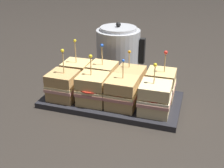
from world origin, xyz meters
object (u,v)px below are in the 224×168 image
at_px(sandwich_front_center_left, 93,89).
at_px(kettle_steel, 118,49).
at_px(serving_platter, 112,100).
at_px(sandwich_back_far_right, 160,85).
at_px(sandwich_front_far_right, 155,98).
at_px(sandwich_back_center_left, 103,77).
at_px(sandwich_front_center_right, 122,93).
at_px(sandwich_back_far_left, 77,74).
at_px(sandwich_back_center_right, 130,81).
at_px(sandwich_front_far_left, 63,86).

xyz_separation_m(sandwich_front_center_left, kettle_steel, (-0.02, 0.33, 0.03)).
bearing_deg(serving_platter, sandwich_back_far_right, 18.30).
bearing_deg(sandwich_front_far_right, sandwich_back_center_left, 153.17).
distance_m(sandwich_front_center_right, sandwich_front_far_right, 0.10).
bearing_deg(sandwich_front_far_right, sandwich_back_far_left, 161.37).
height_order(sandwich_front_center_left, sandwich_back_center_right, sandwich_front_center_left).
bearing_deg(sandwich_front_center_right, sandwich_front_center_left, -179.36).
relative_size(serving_platter, sandwich_front_center_right, 2.88).
bearing_deg(sandwich_back_far_right, serving_platter, -161.70).
bearing_deg(sandwich_back_far_right, sandwich_back_center_right, 179.68).
distance_m(serving_platter, sandwich_front_center_left, 0.09).
height_order(sandwich_back_far_left, sandwich_back_center_right, sandwich_back_far_left).
relative_size(sandwich_back_far_left, sandwich_back_far_right, 1.05).
bearing_deg(sandwich_front_far_left, sandwich_front_center_right, 1.38).
distance_m(sandwich_back_center_left, sandwich_back_far_right, 0.20).
bearing_deg(sandwich_back_far_right, sandwich_front_center_right, -136.41).
bearing_deg(sandwich_back_center_right, sandwich_front_center_left, -134.16).
bearing_deg(sandwich_front_far_right, sandwich_back_center_right, 135.08).
distance_m(sandwich_front_far_left, sandwich_back_far_left, 0.10).
bearing_deg(sandwich_back_far_left, sandwich_back_far_right, -0.04).
bearing_deg(sandwich_front_center_left, sandwich_back_center_left, 91.63).
relative_size(sandwich_front_center_left, kettle_steel, 0.79).
relative_size(sandwich_back_center_right, sandwich_back_far_right, 0.91).
distance_m(serving_platter, sandwich_back_far_left, 0.16).
height_order(serving_platter, kettle_steel, kettle_steel).
bearing_deg(sandwich_front_center_right, sandwich_back_far_right, 43.59).
xyz_separation_m(sandwich_front_far_left, kettle_steel, (0.09, 0.33, 0.03)).
distance_m(serving_platter, sandwich_back_far_right, 0.17).
bearing_deg(sandwich_front_center_left, sandwich_front_far_right, -0.52).
height_order(sandwich_front_center_right, sandwich_back_center_right, sandwich_front_center_right).
bearing_deg(sandwich_front_center_right, sandwich_back_far_left, 153.53).
bearing_deg(sandwich_front_center_right, sandwich_front_far_right, -1.59).
xyz_separation_m(serving_platter, sandwich_front_far_left, (-0.15, -0.05, 0.05)).
xyz_separation_m(sandwich_front_center_left, sandwich_front_center_right, (0.09, 0.00, -0.00)).
xyz_separation_m(sandwich_back_far_left, sandwich_back_far_right, (0.30, -0.00, 0.00)).
distance_m(sandwich_back_far_right, kettle_steel, 0.31).
bearing_deg(sandwich_back_center_left, sandwich_back_far_left, -179.58).
height_order(sandwich_front_center_left, kettle_steel, kettle_steel).
xyz_separation_m(sandwich_back_far_left, sandwich_back_center_right, (0.20, 0.00, -0.00)).
height_order(sandwich_front_center_right, kettle_steel, kettle_steel).
bearing_deg(sandwich_back_center_right, serving_platter, -134.10).
xyz_separation_m(sandwich_front_far_right, sandwich_back_far_left, (-0.30, 0.10, -0.00)).
xyz_separation_m(sandwich_front_far_left, sandwich_front_center_right, (0.20, 0.00, 0.00)).
xyz_separation_m(sandwich_front_far_left, sandwich_back_center_left, (0.10, 0.10, 0.00)).
xyz_separation_m(sandwich_front_far_left, sandwich_front_far_right, (0.30, 0.00, 0.00)).
bearing_deg(sandwich_back_far_left, kettle_steel, 69.66).
bearing_deg(kettle_steel, sandwich_front_far_right, -57.17).
distance_m(sandwich_front_center_right, kettle_steel, 0.34).
relative_size(sandwich_back_far_left, sandwich_back_center_left, 1.03).
xyz_separation_m(sandwich_front_center_right, sandwich_back_far_left, (-0.19, 0.10, -0.00)).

